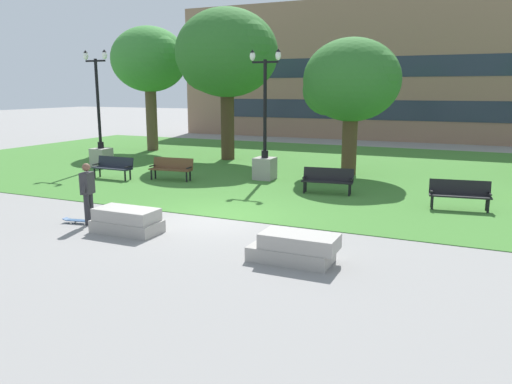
{
  "coord_description": "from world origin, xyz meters",
  "views": [
    {
      "loc": [
        6.8,
        -12.38,
        3.7
      ],
      "look_at": [
        1.9,
        -1.4,
        1.2
      ],
      "focal_mm": 35.0,
      "sensor_mm": 36.0,
      "label": 1
    }
  ],
  "objects_px": {
    "lamp_post_left": "(265,154)",
    "person_skateboarder": "(88,190)",
    "concrete_block_center": "(127,221)",
    "concrete_block_left": "(295,248)",
    "park_bench_far_left": "(113,166)",
    "park_bench_far_right": "(172,167)",
    "lamp_post_center": "(101,144)",
    "park_bench_near_right": "(328,179)",
    "park_bench_near_left": "(460,193)",
    "skateboard": "(80,221)"
  },
  "relations": [
    {
      "from": "person_skateboarder",
      "to": "park_bench_far_right",
      "type": "relative_size",
      "value": 0.93
    },
    {
      "from": "concrete_block_center",
      "to": "lamp_post_left",
      "type": "distance_m",
      "value": 8.61
    },
    {
      "from": "park_bench_far_left",
      "to": "park_bench_far_right",
      "type": "xyz_separation_m",
      "value": [
        2.39,
        0.71,
        0.0
      ]
    },
    {
      "from": "concrete_block_center",
      "to": "park_bench_near_right",
      "type": "bearing_deg",
      "value": 63.49
    },
    {
      "from": "concrete_block_left",
      "to": "lamp_post_left",
      "type": "relative_size",
      "value": 0.37
    },
    {
      "from": "park_bench_far_right",
      "to": "park_bench_near_left",
      "type": "bearing_deg",
      "value": -3.49
    },
    {
      "from": "park_bench_far_left",
      "to": "lamp_post_left",
      "type": "relative_size",
      "value": 0.35
    },
    {
      "from": "person_skateboarder",
      "to": "lamp_post_center",
      "type": "height_order",
      "value": "lamp_post_center"
    },
    {
      "from": "person_skateboarder",
      "to": "park_bench_far_left",
      "type": "relative_size",
      "value": 0.95
    },
    {
      "from": "skateboard",
      "to": "lamp_post_left",
      "type": "relative_size",
      "value": 0.2
    },
    {
      "from": "concrete_block_left",
      "to": "person_skateboarder",
      "type": "bearing_deg",
      "value": 174.66
    },
    {
      "from": "park_bench_near_left",
      "to": "park_bench_near_right",
      "type": "xyz_separation_m",
      "value": [
        -4.41,
        0.68,
        0.0
      ]
    },
    {
      "from": "person_skateboarder",
      "to": "skateboard",
      "type": "distance_m",
      "value": 0.92
    },
    {
      "from": "lamp_post_left",
      "to": "park_bench_far_left",
      "type": "bearing_deg",
      "value": -157.57
    },
    {
      "from": "park_bench_near_left",
      "to": "lamp_post_center",
      "type": "xyz_separation_m",
      "value": [
        -15.97,
        2.21,
        0.57
      ]
    },
    {
      "from": "person_skateboarder",
      "to": "lamp_post_left",
      "type": "distance_m",
      "value": 8.52
    },
    {
      "from": "park_bench_far_left",
      "to": "park_bench_far_right",
      "type": "relative_size",
      "value": 0.98
    },
    {
      "from": "park_bench_near_right",
      "to": "park_bench_far_right",
      "type": "relative_size",
      "value": 1.01
    },
    {
      "from": "concrete_block_center",
      "to": "park_bench_far_right",
      "type": "distance_m",
      "value": 7.57
    },
    {
      "from": "park_bench_far_left",
      "to": "lamp_post_center",
      "type": "height_order",
      "value": "lamp_post_center"
    },
    {
      "from": "park_bench_near_left",
      "to": "park_bench_near_right",
      "type": "height_order",
      "value": "same"
    },
    {
      "from": "concrete_block_center",
      "to": "park_bench_far_right",
      "type": "height_order",
      "value": "park_bench_far_right"
    },
    {
      "from": "concrete_block_center",
      "to": "park_bench_far_right",
      "type": "bearing_deg",
      "value": 114.62
    },
    {
      "from": "park_bench_far_right",
      "to": "lamp_post_left",
      "type": "xyz_separation_m",
      "value": [
        3.43,
        1.69,
        0.53
      ]
    },
    {
      "from": "person_skateboarder",
      "to": "park_bench_near_left",
      "type": "height_order",
      "value": "person_skateboarder"
    },
    {
      "from": "concrete_block_left",
      "to": "park_bench_near_right",
      "type": "distance_m",
      "value": 7.37
    },
    {
      "from": "park_bench_near_right",
      "to": "park_bench_far_right",
      "type": "distance_m",
      "value": 6.59
    },
    {
      "from": "park_bench_near_left",
      "to": "park_bench_far_left",
      "type": "xyz_separation_m",
      "value": [
        -13.38,
        -0.04,
        0.0
      ]
    },
    {
      "from": "park_bench_far_right",
      "to": "lamp_post_center",
      "type": "distance_m",
      "value": 5.24
    },
    {
      "from": "park_bench_far_right",
      "to": "lamp_post_left",
      "type": "bearing_deg",
      "value": 26.28
    },
    {
      "from": "park_bench_far_right",
      "to": "skateboard",
      "type": "bearing_deg",
      "value": -78.22
    },
    {
      "from": "skateboard",
      "to": "park_bench_far_right",
      "type": "bearing_deg",
      "value": 101.78
    },
    {
      "from": "concrete_block_left",
      "to": "skateboard",
      "type": "height_order",
      "value": "concrete_block_left"
    },
    {
      "from": "park_bench_far_left",
      "to": "concrete_block_center",
      "type": "bearing_deg",
      "value": -48.05
    },
    {
      "from": "park_bench_far_left",
      "to": "concrete_block_left",
      "type": "bearing_deg",
      "value": -32.27
    },
    {
      "from": "skateboard",
      "to": "park_bench_near_left",
      "type": "distance_m",
      "value": 11.35
    },
    {
      "from": "concrete_block_center",
      "to": "concrete_block_left",
      "type": "bearing_deg",
      "value": -4.21
    },
    {
      "from": "park_bench_near_left",
      "to": "person_skateboarder",
      "type": "bearing_deg",
      "value": -147.33
    },
    {
      "from": "park_bench_near_left",
      "to": "park_bench_far_right",
      "type": "height_order",
      "value": "same"
    },
    {
      "from": "concrete_block_center",
      "to": "park_bench_near_right",
      "type": "distance_m",
      "value": 7.7
    },
    {
      "from": "concrete_block_left",
      "to": "park_bench_near_left",
      "type": "height_order",
      "value": "park_bench_near_left"
    },
    {
      "from": "park_bench_near_left",
      "to": "skateboard",
      "type": "bearing_deg",
      "value": -147.77
    },
    {
      "from": "person_skateboarder",
      "to": "lamp_post_left",
      "type": "xyz_separation_m",
      "value": [
        1.75,
        8.33,
        0.11
      ]
    },
    {
      "from": "park_bench_near_left",
      "to": "lamp_post_left",
      "type": "distance_m",
      "value": 7.94
    },
    {
      "from": "park_bench_far_right",
      "to": "concrete_block_center",
      "type": "bearing_deg",
      "value": -65.38
    },
    {
      "from": "concrete_block_center",
      "to": "lamp_post_center",
      "type": "bearing_deg",
      "value": 134.01
    },
    {
      "from": "park_bench_near_right",
      "to": "skateboard",
      "type": "bearing_deg",
      "value": -127.62
    },
    {
      "from": "concrete_block_center",
      "to": "concrete_block_left",
      "type": "distance_m",
      "value": 4.79
    },
    {
      "from": "lamp_post_left",
      "to": "person_skateboarder",
      "type": "bearing_deg",
      "value": -101.85
    },
    {
      "from": "concrete_block_center",
      "to": "park_bench_far_left",
      "type": "bearing_deg",
      "value": 131.95
    }
  ]
}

